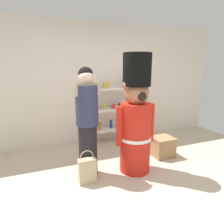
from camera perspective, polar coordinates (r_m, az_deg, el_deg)
ground_plane at (r=2.92m, az=6.40°, el=-22.24°), size 6.40×6.40×0.00m
back_wall at (r=4.46m, az=-6.59°, el=7.93°), size 6.40×0.12×2.60m
merchandise_shelf at (r=4.52m, az=1.53°, el=1.25°), size 1.20×0.35×1.54m
teddy_bear_guard at (r=3.14m, az=6.80°, el=-1.82°), size 0.66×0.51×1.87m
person_shopper at (r=3.02m, az=-7.09°, el=-2.48°), size 0.35×0.34×1.67m
shopping_bag at (r=3.05m, az=-7.11°, el=-16.25°), size 0.26×0.13×0.51m
display_crate at (r=3.98m, az=14.14°, el=-9.55°), size 0.40×0.37×0.37m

